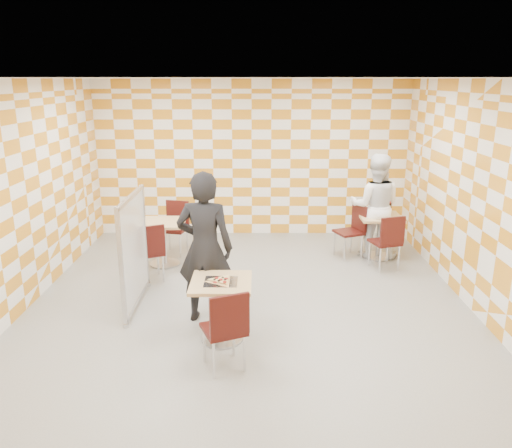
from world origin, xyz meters
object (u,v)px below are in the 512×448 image
at_px(empty_table, 164,235).
at_px(man_dark, 205,248).
at_px(chair_second_side, 354,226).
at_px(man_white, 375,206).
at_px(soda_bottle, 389,208).
at_px(chair_main_front, 226,325).
at_px(chair_empty_far, 176,223).
at_px(second_table, 379,229).
at_px(partition, 134,251).
at_px(main_table, 221,300).
at_px(chair_empty_near, 150,248).
at_px(chair_second_front, 388,238).
at_px(sport_bottle, 371,210).

bearing_deg(empty_table, man_dark, -65.51).
bearing_deg(chair_second_side, man_white, 5.20).
distance_m(empty_table, man_dark, 2.22).
xyz_separation_m(empty_table, chair_second_side, (3.21, 0.42, 0.04)).
bearing_deg(soda_bottle, man_dark, -139.99).
xyz_separation_m(chair_main_front, chair_empty_far, (-1.13, 3.80, 0.00)).
distance_m(second_table, chair_empty_far, 3.55).
relative_size(empty_table, chair_main_front, 0.81).
xyz_separation_m(chair_main_front, partition, (-1.33, 1.62, 0.25)).
height_order(man_dark, soda_bottle, man_dark).
xyz_separation_m(second_table, soda_bottle, (0.17, 0.10, 0.34)).
bearing_deg(soda_bottle, partition, -152.60).
bearing_deg(chair_second_side, main_table, -125.38).
xyz_separation_m(main_table, chair_empty_near, (-1.20, 1.75, 0.04)).
bearing_deg(man_white, chair_empty_near, 30.85).
relative_size(man_white, soda_bottle, 7.82).
height_order(chair_second_front, man_white, man_white).
distance_m(man_dark, soda_bottle, 3.81).
xyz_separation_m(chair_second_side, sport_bottle, (0.30, 0.03, 0.29)).
height_order(man_white, soda_bottle, man_white).
height_order(chair_second_front, man_dark, man_dark).
height_order(chair_main_front, man_dark, man_dark).
relative_size(chair_empty_far, partition, 0.60).
height_order(main_table, man_dark, man_dark).
distance_m(empty_table, chair_second_side, 3.23).
bearing_deg(man_dark, partition, -15.84).
distance_m(partition, sport_bottle, 4.12).
distance_m(main_table, chair_second_side, 3.58).
distance_m(chair_second_side, man_dark, 3.35).
bearing_deg(empty_table, chair_second_front, -3.93).
relative_size(second_table, chair_second_front, 0.81).
bearing_deg(second_table, partition, -152.75).
relative_size(empty_table, chair_empty_far, 0.81).
bearing_deg(chair_second_side, chair_second_front, -56.98).
height_order(man_white, sport_bottle, man_white).
bearing_deg(chair_second_side, partition, -149.16).
bearing_deg(chair_empty_near, chair_second_front, 7.78).
bearing_deg(empty_table, main_table, -65.61).
height_order(chair_main_front, chair_empty_near, same).
distance_m(chair_second_front, chair_empty_far, 3.64).
height_order(main_table, second_table, same).
relative_size(chair_empty_far, man_white, 0.51).
distance_m(main_table, empty_table, 2.75).
distance_m(second_table, soda_bottle, 0.40).
bearing_deg(partition, sport_bottle, 29.08).
xyz_separation_m(chair_main_front, chair_empty_near, (-1.30, 2.42, 0.00)).
bearing_deg(chair_second_front, soda_bottle, 76.46).
xyz_separation_m(empty_table, partition, (-0.09, -1.56, 0.28)).
bearing_deg(chair_second_front, empty_table, 176.07).
bearing_deg(soda_bottle, man_white, -175.01).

